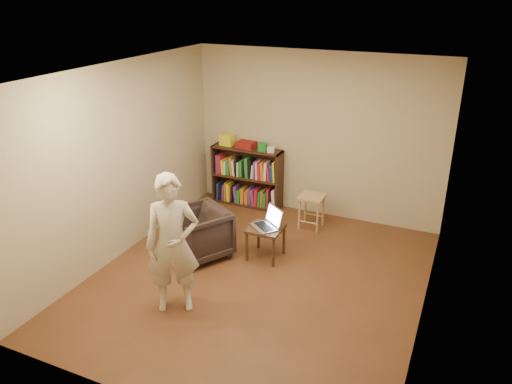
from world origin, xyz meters
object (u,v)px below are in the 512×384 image
at_px(side_table, 266,232).
at_px(person, 173,244).
at_px(bookshelf, 247,180).
at_px(armchair, 199,233).
at_px(laptop, 268,223).
at_px(stool, 312,202).

distance_m(side_table, person, 1.62).
height_order(bookshelf, armchair, bookshelf).
bearing_deg(laptop, person, -71.42).
relative_size(bookshelf, person, 0.73).
distance_m(bookshelf, stool, 1.33).
height_order(bookshelf, side_table, bookshelf).
bearing_deg(bookshelf, side_table, -57.11).
bearing_deg(stool, laptop, -103.33).
xyz_separation_m(stool, person, (-0.77, -2.61, 0.39)).
relative_size(armchair, laptop, 1.55).
bearing_deg(armchair, person, -41.39).
xyz_separation_m(bookshelf, laptop, (1.01, -1.50, 0.08)).
distance_m(armchair, person, 1.29).
distance_m(side_table, laptop, 0.14).
xyz_separation_m(bookshelf, person, (0.49, -3.01, 0.38)).
relative_size(bookshelf, stool, 2.27).
xyz_separation_m(stool, side_table, (-0.28, -1.13, -0.05)).
bearing_deg(bookshelf, armchair, -85.80).
bearing_deg(bookshelf, person, -80.66).
xyz_separation_m(armchair, laptop, (0.87, 0.36, 0.17)).
bearing_deg(laptop, stool, 114.10).
bearing_deg(stool, armchair, -127.69).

